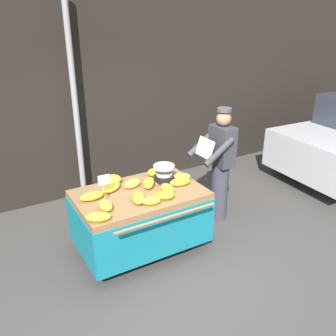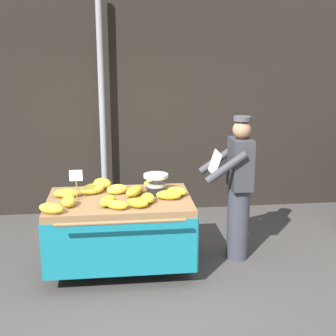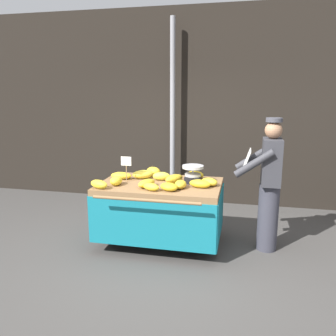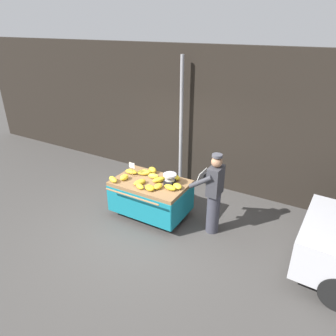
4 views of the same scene
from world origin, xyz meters
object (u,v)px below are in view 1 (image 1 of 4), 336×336
banana_bunch_0 (98,217)px  banana_bunch_2 (113,179)px  banana_bunch_5 (180,182)px  banana_bunch_13 (132,184)px  banana_bunch_7 (111,187)px  banana_bunch_8 (149,183)px  banana_bunch_12 (165,195)px  banana_bunch_1 (106,205)px  banana_bunch_11 (151,201)px  banana_bunch_10 (167,188)px  street_pole (75,104)px  weighing_scale (164,173)px  vendor_person (220,165)px  price_sign (104,182)px  banana_cart (140,208)px  banana_bunch_3 (182,177)px  banana_bunch_9 (156,172)px  banana_bunch_6 (92,196)px  banana_bunch_4 (138,198)px

banana_bunch_0 → banana_bunch_2: size_ratio=1.20×
banana_bunch_5 → banana_bunch_13: banana_bunch_13 is taller
banana_bunch_2 → banana_bunch_7: 0.21m
banana_bunch_8 → banana_bunch_12: size_ratio=1.28×
banana_bunch_1 → banana_bunch_11: 0.52m
banana_bunch_10 → banana_bunch_11: size_ratio=1.02×
banana_bunch_1 → banana_bunch_12: size_ratio=0.95×
street_pole → banana_bunch_1: street_pole is taller
weighing_scale → vendor_person: size_ratio=0.16×
price_sign → banana_bunch_1: (-0.07, -0.20, -0.19)m
banana_bunch_0 → banana_bunch_13: 0.87m
banana_bunch_0 → banana_bunch_7: 0.72m
banana_cart → banana_bunch_7: banana_bunch_7 is taller
banana_bunch_5 → banana_bunch_12: bearing=-148.3°
banana_bunch_10 → banana_bunch_13: banana_bunch_13 is taller
banana_bunch_3 → banana_bunch_5: banana_bunch_5 is taller
banana_bunch_8 → vendor_person: vendor_person is taller
banana_bunch_9 → banana_bunch_1: bearing=-150.1°
banana_bunch_0 → banana_bunch_6: (0.11, 0.51, -0.01)m
banana_bunch_1 → banana_bunch_12: 0.72m
banana_bunch_0 → banana_bunch_7: (0.39, 0.60, 0.00)m
banana_bunch_3 → banana_bunch_13: (-0.66, 0.13, 0.01)m
banana_bunch_3 → banana_bunch_8: size_ratio=0.76×
banana_bunch_9 → banana_bunch_6: bearing=-167.2°
banana_bunch_1 → vendor_person: (1.91, 0.36, -0.04)m
banana_bunch_6 → banana_bunch_9: size_ratio=1.20×
banana_bunch_12 → banana_bunch_1: bearing=172.1°
banana_bunch_11 → banana_bunch_13: 0.51m
weighing_scale → banana_bunch_3: weighing_scale is taller
banana_bunch_12 → banana_bunch_6: bearing=151.4°
banana_bunch_8 → banana_bunch_10: banana_bunch_8 is taller
banana_bunch_13 → street_pole: bearing=96.4°
banana_bunch_8 → banana_bunch_3: bearing=-6.1°
banana_bunch_4 → banana_bunch_12: bearing=-16.9°
weighing_scale → banana_bunch_3: size_ratio=1.23×
banana_bunch_3 → banana_bunch_12: bearing=-143.4°
banana_bunch_2 → banana_bunch_4: banana_bunch_2 is taller
banana_bunch_12 → vendor_person: bearing=21.2°
banana_bunch_7 → banana_bunch_11: bearing=-64.1°
banana_bunch_0 → vendor_person: 2.13m
price_sign → banana_bunch_0: (-0.23, -0.39, -0.19)m
banana_bunch_7 → vendor_person: vendor_person is taller
price_sign → banana_bunch_8: 0.66m
weighing_scale → banana_bunch_4: size_ratio=0.97×
banana_bunch_11 → price_sign: bearing=141.9°
banana_cart → banana_bunch_13: size_ratio=6.83×
banana_bunch_8 → banana_bunch_9: banana_bunch_9 is taller
banana_bunch_4 → banana_bunch_8: 0.42m
weighing_scale → banana_cart: bearing=-165.7°
weighing_scale → banana_bunch_8: weighing_scale is taller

